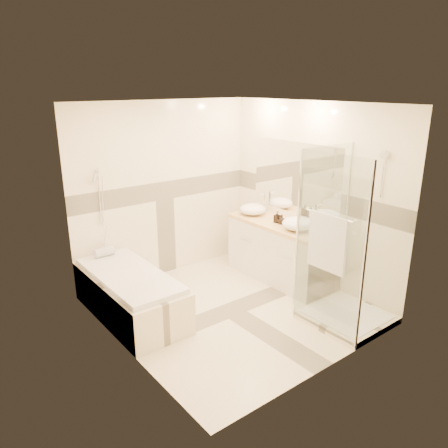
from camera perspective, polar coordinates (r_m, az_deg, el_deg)
room at (r=5.12m, az=1.24°, el=1.47°), size 2.82×3.02×2.52m
bathtub at (r=5.44m, az=-12.16°, el=-8.70°), size 0.75×1.70×0.56m
vanity at (r=6.28m, az=7.13°, el=-3.53°), size 0.58×1.62×0.85m
shower_enclosure at (r=5.28m, az=14.68°, el=-7.36°), size 0.96×0.93×2.04m
vessel_sink_near at (r=6.48m, az=3.77°, el=1.96°), size 0.40×0.40×0.16m
vessel_sink_far at (r=5.86m, az=9.66°, el=0.06°), size 0.43×0.43×0.17m
faucet_near at (r=6.59m, az=5.19°, el=3.02°), size 0.12×0.03×0.29m
faucet_far at (r=5.99m, az=11.10°, el=1.18°), size 0.12×0.03×0.28m
amenity_bottle_a at (r=6.12m, az=6.95°, el=0.92°), size 0.09×0.09×0.16m
amenity_bottle_b at (r=6.07m, az=7.53°, el=0.60°), size 0.12×0.12×0.13m
folded_towels at (r=6.56m, az=3.20°, el=1.77°), size 0.14×0.22×0.07m
rolled_towel at (r=5.89m, az=-15.37°, el=-3.55°), size 0.25×0.11×0.11m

